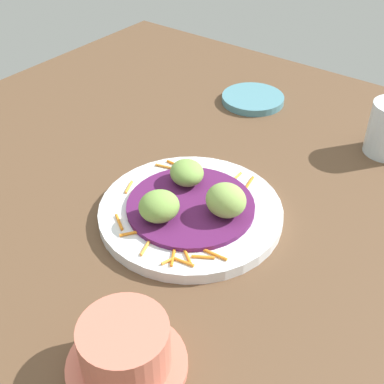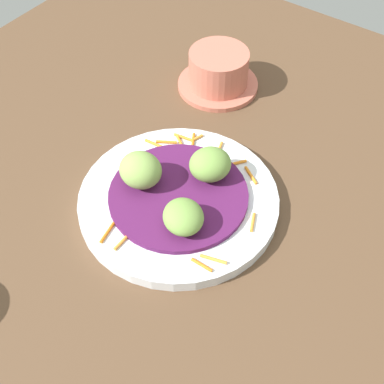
{
  "view_description": "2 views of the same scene",
  "coord_description": "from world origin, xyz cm",
  "px_view_note": "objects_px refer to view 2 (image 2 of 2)",
  "views": [
    {
      "loc": [
        46.89,
        38.12,
        49.35
      ],
      "look_at": [
        0.54,
        3.11,
        4.75
      ],
      "focal_mm": 48.05,
      "sensor_mm": 36.0,
      "label": 1
    },
    {
      "loc": [
        -33.68,
        -23.53,
        57.54
      ],
      "look_at": [
        2.72,
        2.35,
        5.56
      ],
      "focal_mm": 51.21,
      "sensor_mm": 36.0,
      "label": 2
    }
  ],
  "objects_px": {
    "main_plate": "(179,201)",
    "guac_scoop_right": "(141,170)",
    "guac_scoop_center": "(210,164)",
    "terracotta_bowl": "(218,72)",
    "guac_scoop_left": "(183,217)"
  },
  "relations": [
    {
      "from": "guac_scoop_left",
      "to": "terracotta_bowl",
      "type": "distance_m",
      "value": 0.3
    },
    {
      "from": "guac_scoop_right",
      "to": "terracotta_bowl",
      "type": "bearing_deg",
      "value": 10.13
    },
    {
      "from": "guac_scoop_center",
      "to": "guac_scoop_right",
      "type": "xyz_separation_m",
      "value": [
        -0.06,
        0.07,
        0.0
      ]
    },
    {
      "from": "guac_scoop_left",
      "to": "terracotta_bowl",
      "type": "bearing_deg",
      "value": 25.53
    },
    {
      "from": "terracotta_bowl",
      "to": "guac_scoop_right",
      "type": "bearing_deg",
      "value": -169.87
    },
    {
      "from": "terracotta_bowl",
      "to": "guac_scoop_left",
      "type": "bearing_deg",
      "value": -154.47
    },
    {
      "from": "terracotta_bowl",
      "to": "main_plate",
      "type": "bearing_deg",
      "value": -158.06
    },
    {
      "from": "guac_scoop_left",
      "to": "terracotta_bowl",
      "type": "relative_size",
      "value": 0.42
    },
    {
      "from": "main_plate",
      "to": "guac_scoop_right",
      "type": "bearing_deg",
      "value": 103.3
    },
    {
      "from": "guac_scoop_center",
      "to": "terracotta_bowl",
      "type": "distance_m",
      "value": 0.22
    },
    {
      "from": "main_plate",
      "to": "guac_scoop_left",
      "type": "xyz_separation_m",
      "value": [
        -0.04,
        -0.04,
        0.03
      ]
    },
    {
      "from": "guac_scoop_center",
      "to": "guac_scoop_left",
      "type": "bearing_deg",
      "value": -166.7
    },
    {
      "from": "guac_scoop_left",
      "to": "main_plate",
      "type": "bearing_deg",
      "value": 43.3
    },
    {
      "from": "main_plate",
      "to": "terracotta_bowl",
      "type": "xyz_separation_m",
      "value": [
        0.23,
        0.09,
        0.02
      ]
    },
    {
      "from": "guac_scoop_left",
      "to": "guac_scoop_center",
      "type": "bearing_deg",
      "value": 13.3
    }
  ]
}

